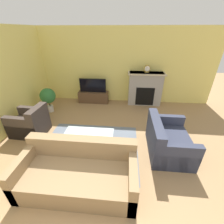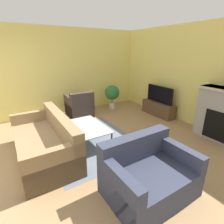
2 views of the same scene
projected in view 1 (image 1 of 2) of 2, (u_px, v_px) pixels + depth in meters
The scene contains 11 objects.
wall_back at pixel (107, 67), 5.61m from camera, with size 7.88×0.06×2.70m.
area_rug at pixel (89, 148), 3.71m from camera, with size 2.37×1.95×0.00m.
fireplace at pixel (145, 88), 5.62m from camera, with size 1.33×0.48×1.22m.
tv_stand at pixel (94, 97), 5.95m from camera, with size 1.16×0.35×0.43m.
tv at pixel (93, 85), 5.72m from camera, with size 1.01×0.06×0.52m.
couch_sectional at pixel (79, 173), 2.72m from camera, with size 2.05×0.95×0.82m.
couch_loveseat at pixel (167, 141), 3.48m from camera, with size 0.90×1.25×0.82m.
armchair_by_window at pixel (30, 124), 4.11m from camera, with size 0.90×0.76×0.82m.
coffee_table at pixel (87, 137), 3.46m from camera, with size 1.17×0.75×0.41m.
potted_plant at pixel (48, 97), 5.10m from camera, with size 0.52×0.52×0.85m.
mantel_clock at pixel (147, 69), 5.28m from camera, with size 0.22×0.07×0.25m.
Camera 1 is at (0.74, -0.78, 2.56)m, focal length 24.00 mm.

